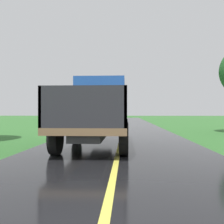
# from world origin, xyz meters

# --- Properties ---
(banana_truck_near) EXTENTS (2.38, 5.82, 2.80)m
(banana_truck_near) POSITION_xyz_m (-0.86, 9.39, 1.47)
(banana_truck_near) COLOR #2D2D30
(banana_truck_near) RESTS_ON road_surface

